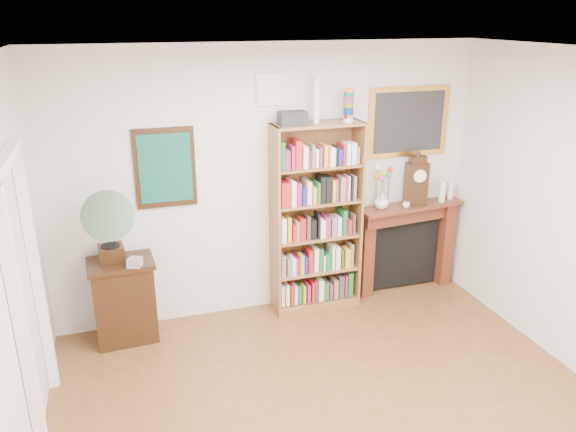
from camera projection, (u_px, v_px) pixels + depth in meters
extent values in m
cube|color=white|center=(393.00, 61.00, 3.07)|extent=(4.50, 5.00, 0.01)
cube|color=silver|center=(270.00, 183.00, 5.79)|extent=(4.50, 0.01, 2.80)
cube|color=white|center=(23.00, 336.00, 3.69)|extent=(0.08, 0.08, 2.10)
cube|color=white|center=(37.00, 276.00, 4.53)|extent=(0.08, 0.08, 2.10)
cube|color=white|center=(5.00, 159.00, 3.74)|extent=(0.08, 1.02, 0.08)
cube|color=black|center=(165.00, 168.00, 5.38)|extent=(0.58, 0.03, 0.78)
cube|color=#104D44|center=(165.00, 168.00, 5.37)|extent=(0.50, 0.01, 0.67)
cube|color=white|center=(269.00, 90.00, 5.45)|extent=(0.26, 0.03, 0.30)
cube|color=silver|center=(270.00, 90.00, 5.43)|extent=(0.22, 0.01, 0.26)
cube|color=gold|center=(408.00, 122.00, 6.03)|extent=(0.95, 0.03, 0.75)
cube|color=#262628|center=(409.00, 122.00, 6.01)|extent=(0.82, 0.01, 0.65)
cube|color=brown|center=(275.00, 224.00, 5.75)|extent=(0.03, 0.33, 2.03)
cube|color=brown|center=(356.00, 215.00, 6.01)|extent=(0.03, 0.33, 2.03)
cube|color=brown|center=(318.00, 124.00, 5.54)|extent=(0.94, 0.34, 0.03)
cube|color=brown|center=(315.00, 301.00, 6.21)|extent=(0.94, 0.34, 0.09)
cube|color=brown|center=(311.00, 214.00, 6.02)|extent=(0.93, 0.03, 2.03)
cube|color=brown|center=(315.00, 269.00, 6.08)|extent=(0.88, 0.32, 0.02)
cube|color=brown|center=(316.00, 236.00, 5.95)|extent=(0.88, 0.32, 0.02)
cube|color=brown|center=(317.00, 202.00, 5.82)|extent=(0.88, 0.32, 0.02)
cube|color=brown|center=(317.00, 166.00, 5.68)|extent=(0.88, 0.32, 0.02)
cube|color=black|center=(124.00, 300.00, 5.46)|extent=(0.63, 0.48, 0.84)
cube|color=#4F1D12|center=(365.00, 254.00, 6.30)|extent=(0.16, 0.20, 1.01)
cube|color=#4F1D12|center=(444.00, 243.00, 6.59)|extent=(0.16, 0.20, 1.01)
cube|color=#4F1D12|center=(408.00, 214.00, 6.30)|extent=(1.16, 0.29, 0.17)
cube|color=#4F1D12|center=(410.00, 206.00, 6.23)|extent=(1.26, 0.41, 0.04)
cube|color=black|center=(403.00, 253.00, 6.52)|extent=(0.84, 0.09, 0.81)
cube|color=black|center=(111.00, 253.00, 5.32)|extent=(0.25, 0.25, 0.14)
cylinder|color=black|center=(110.00, 246.00, 5.30)|extent=(0.19, 0.19, 0.01)
cone|color=#2C4030|center=(107.00, 220.00, 5.06)|extent=(0.51, 0.61, 0.59)
cube|color=#AEAEBA|center=(135.00, 262.00, 5.20)|extent=(0.16, 0.16, 0.08)
cube|color=black|center=(416.00, 184.00, 6.14)|extent=(0.26, 0.17, 0.48)
cylinder|color=white|center=(420.00, 176.00, 6.05)|extent=(0.14, 0.04, 0.14)
cube|color=black|center=(418.00, 160.00, 6.05)|extent=(0.19, 0.14, 0.09)
imported|color=silver|center=(382.00, 201.00, 6.08)|extent=(0.22, 0.22, 0.17)
imported|color=white|center=(406.00, 205.00, 6.11)|extent=(0.09, 0.09, 0.06)
cylinder|color=silver|center=(442.00, 191.00, 6.28)|extent=(0.07, 0.07, 0.24)
cylinder|color=silver|center=(450.00, 191.00, 6.38)|extent=(0.06, 0.06, 0.20)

